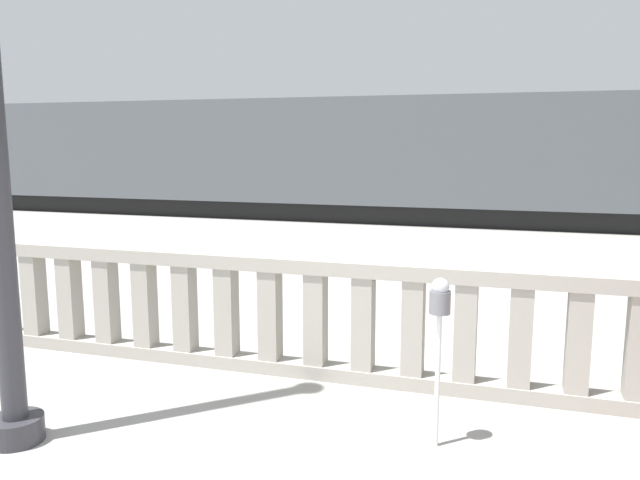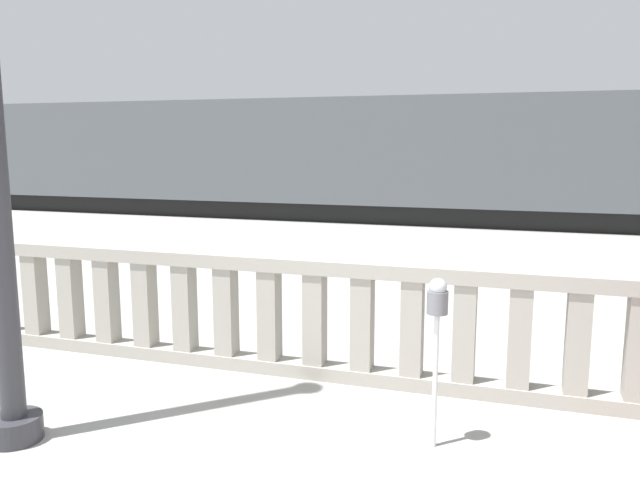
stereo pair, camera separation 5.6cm
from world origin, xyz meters
The scene contains 4 objects.
balustrade centered at (0.00, 2.99, 0.60)m, with size 13.55×0.24×1.21m.
parking_meter centered at (0.84, 1.89, 1.06)m, with size 0.16×0.16×1.34m.
train_near centered at (-2.72, 15.68, 1.88)m, with size 27.56×2.66×4.18m.
train_far centered at (-3.15, 27.52, 1.86)m, with size 27.32×3.09×4.15m.
Camera 1 is at (1.32, -2.73, 2.35)m, focal length 35.00 mm.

